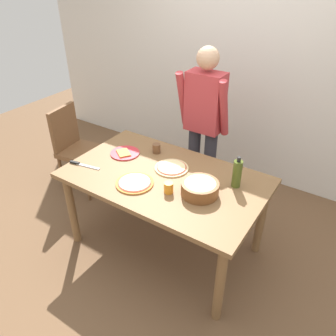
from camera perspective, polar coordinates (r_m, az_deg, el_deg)
The scene contains 13 objects.
ground at distance 3.15m, azimuth -0.51°, elevation -12.94°, with size 8.00×8.00×0.00m, color brown.
wall_back at distance 3.77m, azimuth 13.70°, elevation 17.12°, with size 5.60×0.10×2.60m, color silver.
dining_table at distance 2.71m, azimuth -0.58°, elevation -2.98°, with size 1.60×0.96×0.76m.
person_cook at distance 3.18m, azimuth 6.17°, elevation 8.04°, with size 0.49×0.25×1.62m.
chair_wooden_left at distance 3.71m, azimuth -15.70°, elevation 3.83°, with size 0.45×0.45×0.95m.
pizza_raw_on_board at distance 2.75m, azimuth 0.62°, elevation 0.06°, with size 0.28×0.28×0.02m.
pizza_cooked_on_tray at distance 2.58m, azimuth -5.75°, elevation -2.55°, with size 0.30×0.30×0.02m.
plate_with_slice at distance 2.99m, azimuth -7.44°, elevation 2.57°, with size 0.26×0.26×0.02m.
popcorn_bowl at distance 2.44m, azimuth 5.51°, elevation -3.30°, with size 0.28×0.28×0.11m.
olive_oil_bottle at distance 2.54m, azimuth 11.77°, elevation -0.94°, with size 0.07×0.07×0.26m.
cup_orange at distance 2.46m, azimuth 0.10°, elevation -3.38°, with size 0.07×0.07×0.09m, color orange.
cup_small_brown at distance 2.97m, azimuth -2.00°, elevation 3.38°, with size 0.07×0.07×0.09m, color brown.
chef_knife at distance 2.89m, azimuth -14.70°, elevation 0.61°, with size 0.29×0.08×0.02m.
Camera 1 is at (1.24, -1.83, 2.25)m, focal length 35.50 mm.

